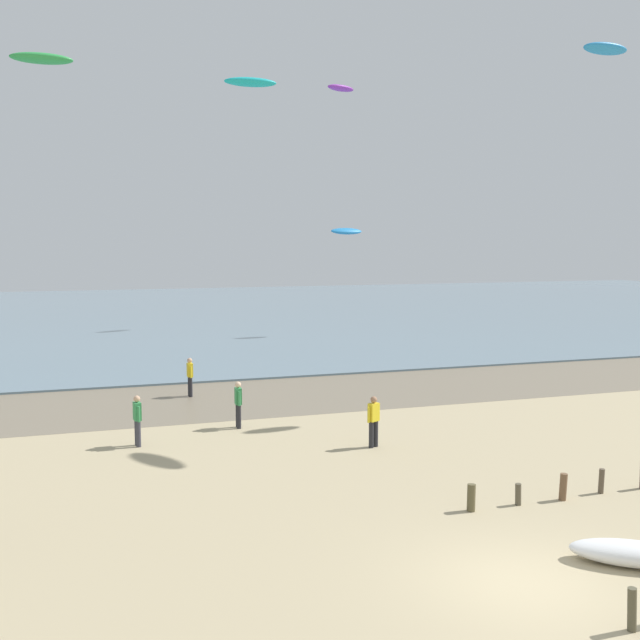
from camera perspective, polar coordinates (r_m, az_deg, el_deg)
name	(u,v)px	position (r m, az deg, el deg)	size (l,w,h in m)	color
ground_plane	(523,583)	(16.20, 15.32, -18.94)	(160.00, 160.00, 0.00)	tan
wet_sand_strip	(281,396)	(32.89, -3.05, -5.82)	(120.00, 7.83, 0.01)	#7A6D59
sea	(175,313)	(70.84, -11.11, 0.54)	(160.00, 70.00, 0.10)	slate
person_by_waterline	(374,420)	(24.72, 4.14, -7.67)	(0.52, 0.36, 1.71)	#232328
person_right_flank	(190,376)	(32.99, -9.97, -4.25)	(0.24, 0.57, 1.71)	#232328
person_far_down_beach	(238,403)	(27.30, -6.30, -6.37)	(0.23, 0.57, 1.71)	#232328
person_trailing_behind	(137,419)	(25.51, -13.86, -7.40)	(0.27, 0.57, 1.71)	#383842
grounded_kite	(632,553)	(17.61, 22.86, -16.21)	(2.54, 0.91, 0.51)	white
kite_aloft_0	(605,49)	(33.37, 21.08, 18.88)	(2.15, 0.69, 0.34)	#2384D1
kite_aloft_1	(250,82)	(34.85, -5.38, 17.74)	(2.36, 0.76, 0.38)	#19B2B7
kite_aloft_2	(341,88)	(61.36, 1.60, 17.39)	(2.66, 0.85, 0.43)	purple
kite_aloft_4	(346,231)	(53.09, 2.04, 6.84)	(2.42, 0.77, 0.39)	#2384D1
kite_aloft_6	(41,58)	(39.98, -20.62, 18.30)	(2.91, 0.93, 0.47)	green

